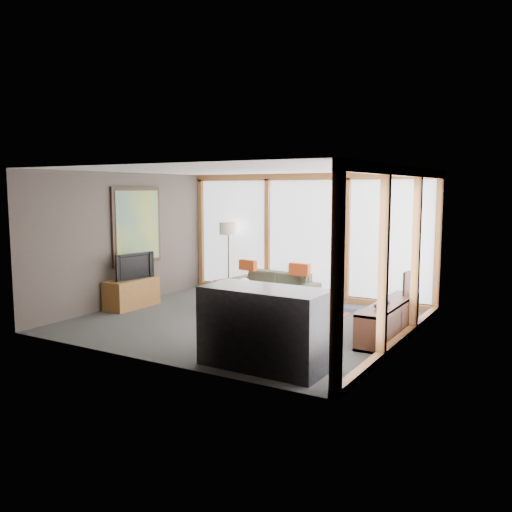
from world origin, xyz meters
The scene contains 17 objects.
ground centered at (0.00, 0.00, 0.00)m, with size 5.50×5.50×0.00m, color #32322F.
room_envelope centered at (0.49, 0.56, 1.54)m, with size 5.52×5.02×2.62m.
rug centered at (0.14, 0.97, 0.01)m, with size 2.54×1.63×0.01m, color maroon.
sofa centered at (-0.51, 1.95, 0.28)m, with size 1.91×0.75×0.56m, color #3D3F2F.
pillow_left centered at (-1.12, 1.95, 0.67)m, with size 0.41×0.12×0.22m, color #B04118.
pillow_right centered at (0.12, 1.91, 0.68)m, with size 0.44×0.13×0.24m, color #B04118.
floor_lamp centered at (-1.74, 2.14, 0.78)m, with size 0.39×0.39×1.56m, color #332219, non-canonical shape.
coffee_table centered at (-0.64, 0.86, 0.20)m, with size 1.21×0.61×0.40m, color black, non-canonical shape.
book_stack centered at (-1.03, 0.89, 0.46)m, with size 0.26×0.33×0.11m, color brown.
vase centered at (-0.52, 0.83, 0.51)m, with size 0.23×0.23×0.20m, color silver.
bookshelf centered at (2.43, 0.37, 0.27)m, with size 0.39×2.13×0.53m, color black, non-canonical shape.
bowl_a centered at (2.47, -0.19, 0.58)m, with size 0.20×0.20×0.10m, color black.
bowl_b centered at (2.42, 0.20, 0.57)m, with size 0.15×0.15×0.07m, color black.
shelf_picture centered at (2.50, 1.10, 0.73)m, with size 0.04×0.30×0.40m, color black.
tv_console centered at (-2.47, -0.15, 0.28)m, with size 0.47×1.12×0.56m, color brown.
television centered at (-2.44, -0.14, 0.81)m, with size 0.88×0.12×0.51m, color black.
bar_counter centered at (1.50, -1.91, 0.52)m, with size 1.63×0.76×1.03m, color black.
Camera 1 is at (4.85, -7.78, 2.28)m, focal length 38.00 mm.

